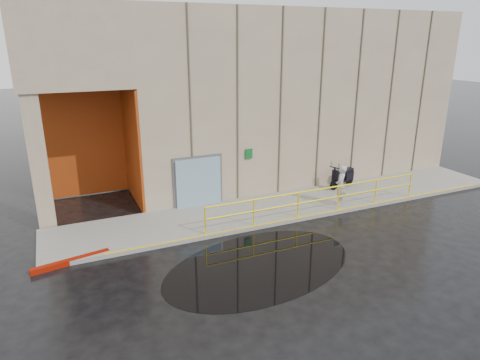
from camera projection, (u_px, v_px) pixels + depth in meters
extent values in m
plane|color=black|center=(257.00, 277.00, 12.70)|extent=(120.00, 120.00, 0.00)
cube|color=gray|center=(295.00, 204.00, 18.13)|extent=(20.00, 3.00, 0.15)
cube|color=gray|center=(268.00, 92.00, 23.30)|extent=(16.00, 10.00, 8.00)
cube|color=gray|center=(66.00, 45.00, 18.65)|extent=(4.00, 10.00, 3.00)
cube|color=gray|center=(39.00, 163.00, 15.30)|extent=(0.60, 0.60, 5.00)
cube|color=#98330E|center=(79.00, 141.00, 18.61)|extent=(3.80, 0.15, 4.90)
cube|color=#98330E|center=(132.00, 146.00, 17.85)|extent=(0.10, 3.50, 4.90)
cube|color=#85A9B5|center=(199.00, 182.00, 17.52)|extent=(1.90, 0.10, 2.00)
cube|color=slate|center=(198.00, 182.00, 17.59)|extent=(2.10, 0.06, 2.20)
cube|color=#0C5921|center=(249.00, 154.00, 18.16)|extent=(0.32, 0.04, 0.42)
cylinder|color=yellow|center=(319.00, 189.00, 16.71)|extent=(9.50, 0.06, 0.06)
cylinder|color=yellow|center=(319.00, 200.00, 16.86)|extent=(9.50, 0.06, 0.06)
imported|color=#A5A6AA|center=(341.00, 185.00, 17.62)|extent=(0.73, 0.71, 1.69)
cylinder|color=black|center=(334.00, 185.00, 19.58)|extent=(0.49, 0.23, 0.48)
cylinder|color=black|center=(350.00, 179.00, 20.34)|extent=(0.49, 0.23, 0.48)
cube|color=#830F01|center=(71.00, 262.00, 13.43)|extent=(2.39, 0.62, 0.18)
cube|color=black|center=(260.00, 265.00, 13.39)|extent=(7.25, 5.32, 0.01)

